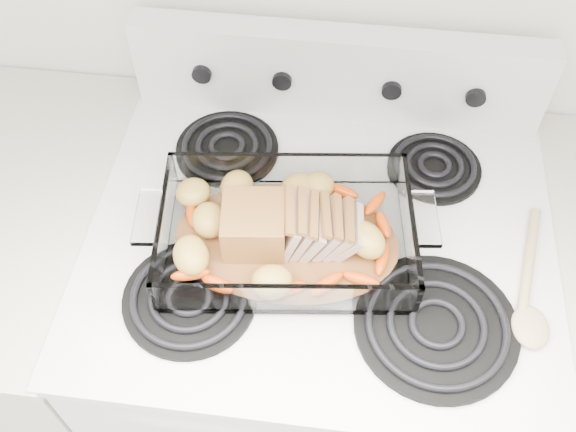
# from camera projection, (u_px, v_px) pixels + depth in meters

# --- Properties ---
(electric_range) EXTENTS (0.78, 0.70, 1.12)m
(electric_range) POSITION_uv_depth(u_px,v_px,m) (313.00, 347.00, 1.45)
(electric_range) COLOR white
(electric_range) RESTS_ON ground
(counter_left) EXTENTS (0.58, 0.68, 0.93)m
(counter_left) POSITION_uv_depth(u_px,v_px,m) (31.00, 317.00, 1.51)
(counter_left) COLOR beige
(counter_left) RESTS_ON ground
(baking_dish) EXTENTS (0.40, 0.26, 0.08)m
(baking_dish) POSITION_uv_depth(u_px,v_px,m) (286.00, 236.00, 1.04)
(baking_dish) COLOR white
(baking_dish) RESTS_ON electric_range
(pork_roast) EXTENTS (0.22, 0.10, 0.08)m
(pork_roast) POSITION_uv_depth(u_px,v_px,m) (278.00, 226.00, 1.02)
(pork_roast) COLOR brown
(pork_roast) RESTS_ON baking_dish
(roast_vegetables) EXTENTS (0.38, 0.21, 0.05)m
(roast_vegetables) POSITION_uv_depth(u_px,v_px,m) (287.00, 213.00, 1.05)
(roast_vegetables) COLOR #D1440B
(roast_vegetables) RESTS_ON baking_dish
(wooden_spoon) EXTENTS (0.07, 0.26, 0.02)m
(wooden_spoon) POSITION_uv_depth(u_px,v_px,m) (530.00, 297.00, 0.99)
(wooden_spoon) COLOR tan
(wooden_spoon) RESTS_ON electric_range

